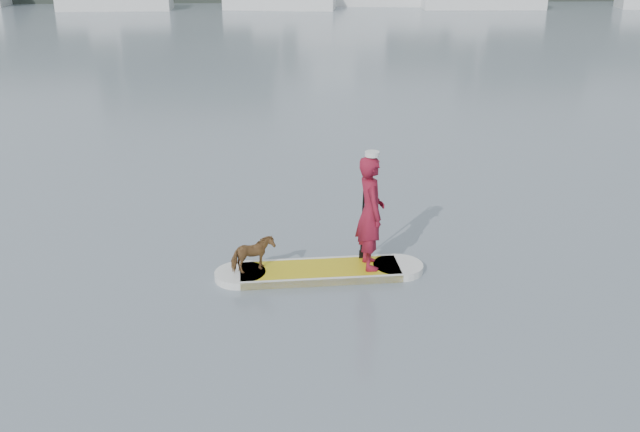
{
  "coord_description": "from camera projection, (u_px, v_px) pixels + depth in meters",
  "views": [
    {
      "loc": [
        -2.01,
        -6.09,
        5.04
      ],
      "look_at": [
        -1.51,
        3.98,
        1.0
      ],
      "focal_mm": 40.0,
      "sensor_mm": 36.0,
      "label": 1
    }
  ],
  "objects": [
    {
      "name": "paddle",
      "position": [
        363.0,
        219.0,
        11.27
      ],
      "size": [
        0.1,
        0.3,
        2.0
      ],
      "rotation": [
        0.0,
        0.0,
        0.06
      ],
      "color": "black",
      "rests_on": "ground"
    },
    {
      "name": "dog",
      "position": [
        253.0,
        255.0,
        10.97
      ],
      "size": [
        0.73,
        0.58,
        0.56
      ],
      "primitive_type": "imported",
      "rotation": [
        0.0,
        0.0,
        2.05
      ],
      "color": "brown",
      "rests_on": "paddleboard"
    },
    {
      "name": "white_cap",
      "position": [
        372.0,
        154.0,
        10.58
      ],
      "size": [
        0.22,
        0.22,
        0.07
      ],
      "primitive_type": "cylinder",
      "color": "silver",
      "rests_on": "paddler"
    },
    {
      "name": "paddleboard",
      "position": [
        320.0,
        271.0,
        11.21
      ],
      "size": [
        3.3,
        0.95,
        0.12
      ],
      "rotation": [
        0.0,
        0.0,
        0.06
      ],
      "color": "gold",
      "rests_on": "ground"
    },
    {
      "name": "paddler",
      "position": [
        371.0,
        213.0,
        10.93
      ],
      "size": [
        0.51,
        0.71,
        1.81
      ],
      "primitive_type": "imported",
      "rotation": [
        0.0,
        0.0,
        1.69
      ],
      "color": "maroon",
      "rests_on": "paddleboard"
    }
  ]
}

